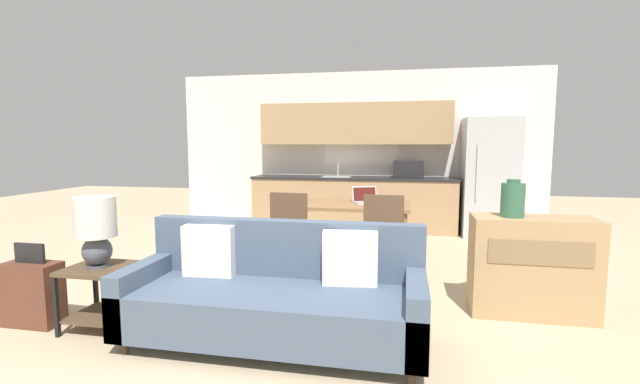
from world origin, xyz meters
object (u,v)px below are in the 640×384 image
laptop (366,199)px  suitcase (33,293)px  vase (513,199)px  refrigerator (489,177)px  side_table (100,287)px  couch (276,296)px  table_lamp (96,227)px  credenza (532,266)px  dining_chair_near_left (292,232)px  dining_table (347,208)px  dining_chair_near_right (384,236)px

laptop → suitcase: size_ratio=0.59×
vase → laptop: vase is taller
refrigerator → side_table: (-3.66, -4.27, -0.59)m
couch → suitcase: 2.01m
table_lamp → vase: vase is taller
credenza → vase: bearing=-177.4°
credenza → dining_chair_near_left: bearing=166.7°
credenza → dining_chair_near_left: size_ratio=1.04×
dining_table → vase: 2.10m
vase → dining_chair_near_right: size_ratio=0.33×
dining_chair_near_left → dining_chair_near_right: 0.97m
side_table → table_lamp: bearing=-53.3°
dining_table → dining_chair_near_left: dining_chair_near_left is taller
dining_table → dining_chair_near_right: dining_chair_near_right is taller
credenza → dining_chair_near_left: dining_chair_near_left is taller
dining_chair_near_left → laptop: bearing=-125.8°
dining_table → suitcase: bearing=-133.7°
couch → suitcase: bearing=-176.6°
couch → side_table: couch is taller
dining_chair_near_right → laptop: size_ratio=2.40×
side_table → table_lamp: size_ratio=0.91×
couch → vase: bearing=26.0°
dining_chair_near_right → dining_chair_near_left: bearing=-0.0°
dining_chair_near_right → laptop: (-0.26, 0.90, 0.26)m
dining_chair_near_left → suitcase: 2.35m
refrigerator → dining_chair_near_left: 3.75m
couch → table_lamp: table_lamp is taller
dining_table → suitcase: dining_table is taller
table_lamp → couch: bearing=3.2°
laptop → suitcase: (-2.46, -2.44, -0.52)m
table_lamp → vase: 3.38m
table_lamp → dining_table: bearing=54.3°
couch → vase: (1.81, 0.88, 0.65)m
credenza → vase: (-0.18, -0.01, 0.57)m
credenza → dining_chair_near_left: 2.31m
table_lamp → dining_chair_near_right: size_ratio=0.58×
couch → side_table: bearing=-177.4°
laptop → refrigerator: bearing=21.6°
refrigerator → couch: refrigerator is taller
suitcase → table_lamp: bearing=3.7°
refrigerator → vase: bearing=-97.1°
side_table → suitcase: (-0.58, -0.05, -0.07)m
couch → credenza: bearing=24.1°
refrigerator → vase: 3.35m
refrigerator → table_lamp: size_ratio=3.37×
table_lamp → dining_chair_near_right: 2.63m
couch → dining_chair_near_left: bearing=100.2°
side_table → dining_chair_near_right: 2.62m
dining_table → side_table: size_ratio=3.02×
refrigerator → dining_chair_near_right: refrigerator is taller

